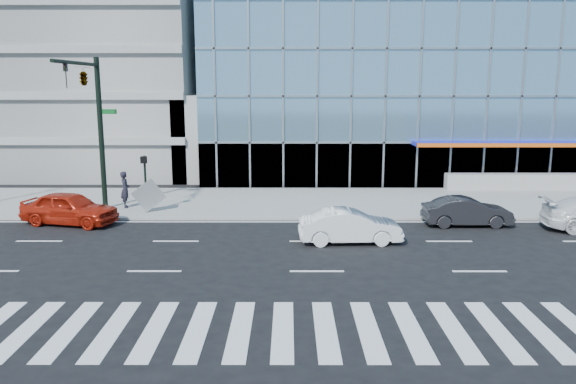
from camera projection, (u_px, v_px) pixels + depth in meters
The scene contains 12 objects.
ground at pixel (312, 241), 24.59m from camera, with size 160.00×160.00×0.00m, color black.
sidewalk at pixel (307, 202), 32.43m from camera, with size 120.00×8.00×0.15m, color gray.
theatre_building at pixel (462, 75), 48.66m from camera, with size 42.00×26.00×15.00m, color #73A4C0.
parking_garage at pixel (69, 46), 48.24m from camera, with size 24.00×24.00×20.00m, color gray.
ramp_block at pixel (222, 136), 41.70m from camera, with size 6.00×8.00×6.00m, color gray.
traffic_signal at pixel (89, 97), 27.92m from camera, with size 1.14×5.74×8.00m.
ped_signal_post at pixel (145, 175), 29.04m from camera, with size 0.30×0.33×3.00m.
white_sedan at pixel (350, 226), 24.28m from camera, with size 1.54×4.43×1.46m, color white.
dark_sedan at pixel (467, 212), 27.19m from camera, with size 1.47×4.22×1.39m, color black.
red_sedan at pixel (69, 208), 27.43m from camera, with size 1.91×4.74×1.61m, color #B1200D.
pedestrian at pixel (125, 189), 30.47m from camera, with size 0.72×0.47×1.98m, color black.
tilted_panel at pixel (149, 195), 29.31m from camera, with size 1.30×0.06×1.30m, color gray.
Camera 1 is at (-1.03, -23.73, 6.80)m, focal length 35.00 mm.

